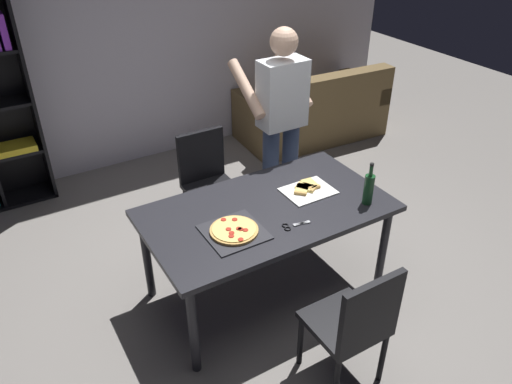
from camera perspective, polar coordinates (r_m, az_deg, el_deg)
name	(u,v)px	position (r m, az deg, el deg)	size (l,w,h in m)	color
ground_plane	(266,289)	(3.92, 1.15, -10.97)	(12.00, 12.00, 0.00)	gray
back_wall	(131,30)	(5.40, -14.12, 17.50)	(6.40, 0.10, 2.80)	#BCB7C6
dining_table	(267,216)	(3.49, 1.26, -2.80)	(1.71, 0.96, 0.75)	#232328
chair_near_camera	(355,322)	(3.03, 11.24, -14.37)	(0.42, 0.42, 0.90)	black
chair_far_side	(207,177)	(4.30, -5.58, 1.69)	(0.42, 0.42, 0.90)	black
couch	(313,114)	(6.07, 6.56, 8.84)	(1.74, 0.94, 0.85)	brown
person_serving_pizza	(281,119)	(4.17, 2.83, 8.28)	(0.55, 0.54, 1.75)	#38476B
pepperoni_pizza_on_tray	(234,231)	(3.21, -2.52, -4.45)	(0.37, 0.37, 0.04)	#2D2D33
pizza_slices_on_towel	(307,189)	(3.66, 5.89, 0.31)	(0.36, 0.28, 0.03)	white
wine_bottle	(369,188)	(3.53, 12.74, 0.40)	(0.07, 0.07, 0.32)	#194723
kitchen_scissors	(292,226)	(3.28, 4.12, -3.84)	(0.20, 0.09, 0.01)	silver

